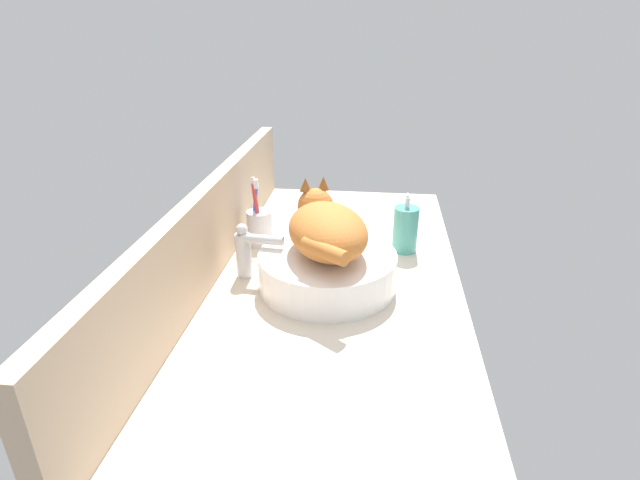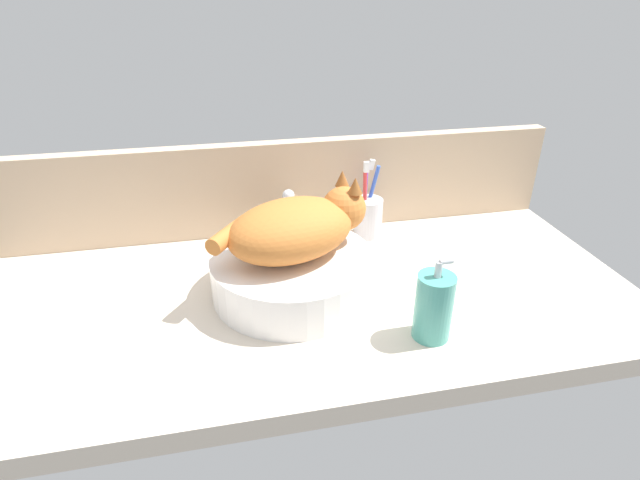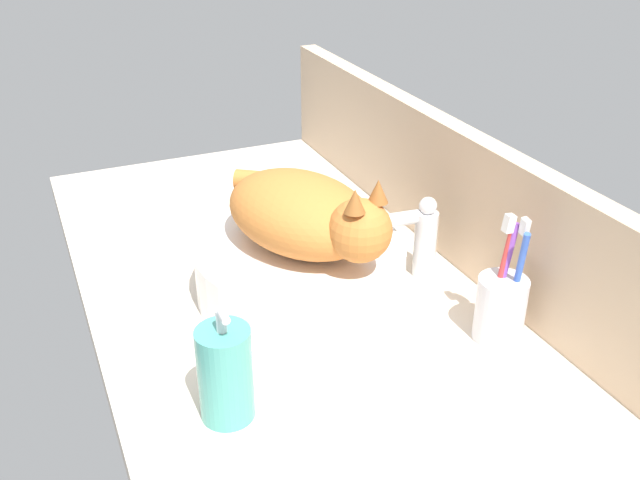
# 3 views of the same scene
# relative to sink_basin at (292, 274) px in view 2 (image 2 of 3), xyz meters

# --- Properties ---
(ground_plane) EXTENTS (1.32, 0.61, 0.04)m
(ground_plane) POSITION_rel_sink_basin_xyz_m (0.02, -0.01, -0.06)
(ground_plane) COLOR beige
(backsplash_panel) EXTENTS (1.32, 0.04, 0.22)m
(backsplash_panel) POSITION_rel_sink_basin_xyz_m (0.02, 0.28, 0.07)
(backsplash_panel) COLOR #CCAD8C
(backsplash_panel) RESTS_ON ground_plane
(sink_basin) EXTENTS (0.32, 0.32, 0.08)m
(sink_basin) POSITION_rel_sink_basin_xyz_m (0.00, 0.00, 0.00)
(sink_basin) COLOR white
(sink_basin) RESTS_ON ground_plane
(cat) EXTENTS (0.31, 0.25, 0.14)m
(cat) POSITION_rel_sink_basin_xyz_m (0.01, 0.01, 0.10)
(cat) COLOR #CC7533
(cat) RESTS_ON sink_basin
(faucet) EXTENTS (0.04, 0.12, 0.14)m
(faucet) POSITION_rel_sink_basin_xyz_m (0.02, 0.19, 0.03)
(faucet) COLOR silver
(faucet) RESTS_ON ground_plane
(soap_dispenser) EXTENTS (0.07, 0.07, 0.15)m
(soap_dispenser) POSITION_rel_sink_basin_xyz_m (0.21, -0.18, 0.02)
(soap_dispenser) COLOR teal
(soap_dispenser) RESTS_ON ground_plane
(toothbrush_cup) EXTENTS (0.07, 0.07, 0.19)m
(toothbrush_cup) POSITION_rel_sink_basin_xyz_m (0.21, 0.21, 0.01)
(toothbrush_cup) COLOR silver
(toothbrush_cup) RESTS_ON ground_plane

